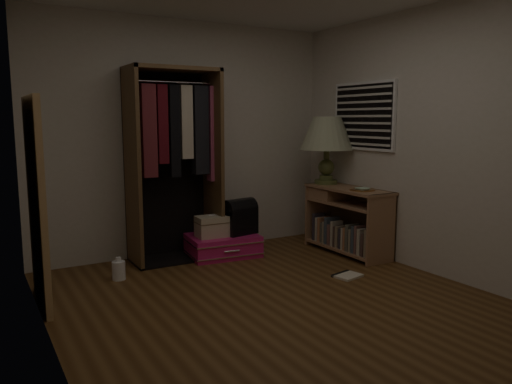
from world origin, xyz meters
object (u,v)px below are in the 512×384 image
black_bag (239,216)px  table_lamp (327,135)px  open_wardrobe (176,149)px  train_case (212,226)px  console_bookshelf (345,218)px  pink_suitcase (223,245)px  white_jug (119,270)px  floor_mirror (37,203)px

black_bag → table_lamp: size_ratio=0.48×
open_wardrobe → train_case: size_ratio=5.80×
console_bookshelf → pink_suitcase: size_ratio=1.35×
white_jug → black_bag: bearing=8.7°
black_bag → white_jug: bearing=178.7°
train_case → open_wardrobe: bearing=152.4°
open_wardrobe → white_jug: (-0.77, -0.43, -1.11)m
floor_mirror → white_jug: (0.72, 0.34, -0.76)m
pink_suitcase → white_jug: (-1.24, -0.26, -0.03)m
train_case → console_bookshelf: bearing=-17.6°
pink_suitcase → table_lamp: table_lamp is taller
open_wardrobe → black_bag: bearing=-18.2°
train_case → black_bag: size_ratio=0.88×
open_wardrobe → floor_mirror: bearing=-152.6°
console_bookshelf → pink_suitcase: console_bookshelf is taller
floor_mirror → train_case: bearing=17.8°
open_wardrobe → pink_suitcase: 1.19m
open_wardrobe → floor_mirror: 1.71m
table_lamp → white_jug: 2.82m
pink_suitcase → white_jug: pink_suitcase is taller
floor_mirror → black_bag: bearing=14.6°
console_bookshelf → white_jug: size_ratio=5.12×
train_case → floor_mirror: bearing=-159.2°
black_bag → table_lamp: bearing=-17.6°
floor_mirror → white_jug: size_ratio=7.77×
floor_mirror → white_jug: 1.10m
console_bookshelf → table_lamp: 1.01m
floor_mirror → white_jug: bearing=25.5°
open_wardrobe → train_case: open_wardrobe is taller
train_case → white_jug: (-1.10, -0.24, -0.26)m
console_bookshelf → white_jug: bearing=173.3°
pink_suitcase → table_lamp: (1.29, -0.19, 1.21)m
black_bag → white_jug: 1.48m
open_wardrobe → white_jug: open_wardrobe is taller
floor_mirror → table_lamp: bearing=7.2°
white_jug → table_lamp: bearing=1.6°
console_bookshelf → floor_mirror: 3.27m
train_case → white_jug: size_ratio=1.62×
open_wardrobe → pink_suitcase: (0.46, -0.17, -1.08)m
pink_suitcase → open_wardrobe: bearing=165.6°
pink_suitcase → black_bag: 0.38m
pink_suitcase → black_bag: black_bag is taller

